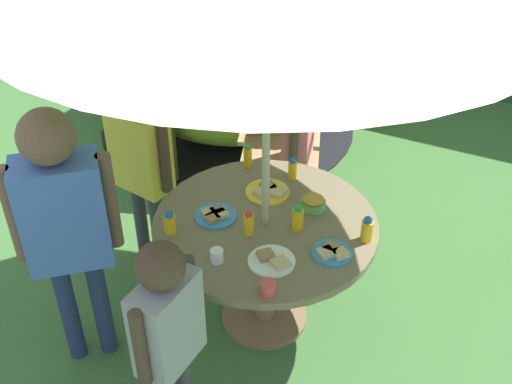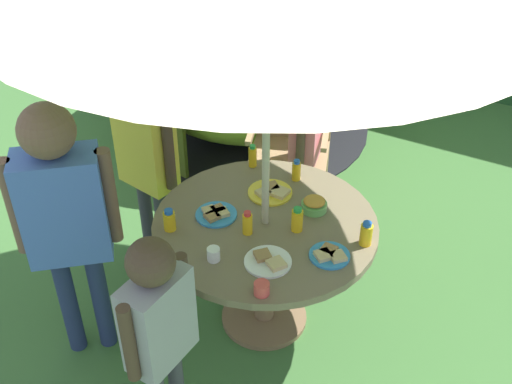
{
  "view_description": "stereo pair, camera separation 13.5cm",
  "coord_description": "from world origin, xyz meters",
  "px_view_note": "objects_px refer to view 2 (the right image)",
  "views": [
    {
      "loc": [
        1.02,
        -2.22,
        2.65
      ],
      "look_at": [
        -0.04,
        -0.01,
        0.86
      ],
      "focal_mm": 44.53,
      "sensor_mm": 36.0,
      "label": 1
    },
    {
      "loc": [
        1.14,
        -2.16,
        2.65
      ],
      "look_at": [
        -0.04,
        -0.01,
        0.86
      ],
      "focal_mm": 44.53,
      "sensor_mm": 36.0,
      "label": 2
    }
  ],
  "objects_px": {
    "juice_bottle_center_front": "(366,234)",
    "cup_far": "(262,288)",
    "plate_front_edge": "(216,214)",
    "child_in_yellow_shirt": "(146,147)",
    "juice_bottle_far_right": "(297,220)",
    "plate_mid_left": "(271,192)",
    "dome_tent": "(241,39)",
    "plate_near_left": "(268,261)",
    "snack_bowl": "(314,205)",
    "plate_far_left": "(330,255)",
    "garden_table": "(265,242)",
    "child_in_pink_shirt": "(307,128)",
    "juice_bottle_back_edge": "(247,223)",
    "juice_bottle_center_back": "(253,156)",
    "child_in_blue_shirt": "(64,207)",
    "juice_bottle_near_right": "(296,171)",
    "cup_near": "(214,254)",
    "wooden_chair": "(291,137)",
    "child_in_grey_shirt": "(158,320)",
    "juice_bottle_mid_right": "(169,220)"
  },
  "relations": [
    {
      "from": "juice_bottle_center_front",
      "to": "juice_bottle_back_edge",
      "type": "relative_size",
      "value": 1.02
    },
    {
      "from": "juice_bottle_far_right",
      "to": "garden_table",
      "type": "bearing_deg",
      "value": -172.67
    },
    {
      "from": "garden_table",
      "to": "wooden_chair",
      "type": "height_order",
      "value": "wooden_chair"
    },
    {
      "from": "plate_front_edge",
      "to": "plate_near_left",
      "type": "height_order",
      "value": "same"
    },
    {
      "from": "child_in_yellow_shirt",
      "to": "juice_bottle_back_edge",
      "type": "bearing_deg",
      "value": -8.27
    },
    {
      "from": "juice_bottle_mid_right",
      "to": "plate_mid_left",
      "type": "bearing_deg",
      "value": 59.37
    },
    {
      "from": "dome_tent",
      "to": "plate_near_left",
      "type": "relative_size",
      "value": 11.09
    },
    {
      "from": "garden_table",
      "to": "plate_front_edge",
      "type": "bearing_deg",
      "value": -162.6
    },
    {
      "from": "child_in_yellow_shirt",
      "to": "plate_mid_left",
      "type": "height_order",
      "value": "child_in_yellow_shirt"
    },
    {
      "from": "plate_front_edge",
      "to": "cup_far",
      "type": "height_order",
      "value": "cup_far"
    },
    {
      "from": "child_in_pink_shirt",
      "to": "child_in_blue_shirt",
      "type": "xyz_separation_m",
      "value": [
        -0.51,
        -1.49,
        0.21
      ]
    },
    {
      "from": "garden_table",
      "to": "juice_bottle_center_back",
      "type": "bearing_deg",
      "value": 126.18
    },
    {
      "from": "plate_front_edge",
      "to": "wooden_chair",
      "type": "bearing_deg",
      "value": 96.66
    },
    {
      "from": "juice_bottle_center_front",
      "to": "cup_far",
      "type": "height_order",
      "value": "juice_bottle_center_front"
    },
    {
      "from": "child_in_pink_shirt",
      "to": "juice_bottle_near_right",
      "type": "xyz_separation_m",
      "value": [
        0.17,
        -0.5,
        0.04
      ]
    },
    {
      "from": "child_in_blue_shirt",
      "to": "child_in_grey_shirt",
      "type": "height_order",
      "value": "child_in_blue_shirt"
    },
    {
      "from": "snack_bowl",
      "to": "plate_far_left",
      "type": "xyz_separation_m",
      "value": [
        0.21,
        -0.29,
        -0.02
      ]
    },
    {
      "from": "plate_front_edge",
      "to": "juice_bottle_back_edge",
      "type": "distance_m",
      "value": 0.21
    },
    {
      "from": "wooden_chair",
      "to": "juice_bottle_center_back",
      "type": "distance_m",
      "value": 0.69
    },
    {
      "from": "dome_tent",
      "to": "plate_near_left",
      "type": "xyz_separation_m",
      "value": [
        1.33,
        -2.05,
        -0.05
      ]
    },
    {
      "from": "wooden_chair",
      "to": "juice_bottle_near_right",
      "type": "height_order",
      "value": "wooden_chair"
    },
    {
      "from": "cup_far",
      "to": "child_in_pink_shirt",
      "type": "bearing_deg",
      "value": 107.24
    },
    {
      "from": "garden_table",
      "to": "child_in_blue_shirt",
      "type": "xyz_separation_m",
      "value": [
        -0.71,
        -0.59,
        0.36
      ]
    },
    {
      "from": "plate_mid_left",
      "to": "cup_near",
      "type": "height_order",
      "value": "cup_near"
    },
    {
      "from": "juice_bottle_center_front",
      "to": "cup_near",
      "type": "bearing_deg",
      "value": -142.16
    },
    {
      "from": "juice_bottle_back_edge",
      "to": "cup_far",
      "type": "xyz_separation_m",
      "value": [
        0.25,
        -0.33,
        -0.03
      ]
    },
    {
      "from": "child_in_yellow_shirt",
      "to": "plate_near_left",
      "type": "bearing_deg",
      "value": -12.41
    },
    {
      "from": "child_in_pink_shirt",
      "to": "plate_far_left",
      "type": "height_order",
      "value": "child_in_pink_shirt"
    },
    {
      "from": "garden_table",
      "to": "child_in_pink_shirt",
      "type": "xyz_separation_m",
      "value": [
        -0.2,
        0.9,
        0.15
      ]
    },
    {
      "from": "child_in_pink_shirt",
      "to": "juice_bottle_center_front",
      "type": "height_order",
      "value": "child_in_pink_shirt"
    },
    {
      "from": "wooden_chair",
      "to": "cup_far",
      "type": "xyz_separation_m",
      "value": [
        0.59,
        -1.49,
        0.2
      ]
    },
    {
      "from": "snack_bowl",
      "to": "juice_bottle_back_edge",
      "type": "height_order",
      "value": "juice_bottle_back_edge"
    },
    {
      "from": "plate_near_left",
      "to": "plate_far_left",
      "type": "relative_size",
      "value": 1.15
    },
    {
      "from": "dome_tent",
      "to": "child_in_blue_shirt",
      "type": "height_order",
      "value": "dome_tent"
    },
    {
      "from": "dome_tent",
      "to": "cup_far",
      "type": "height_order",
      "value": "dome_tent"
    },
    {
      "from": "child_in_grey_shirt",
      "to": "snack_bowl",
      "type": "height_order",
      "value": "child_in_grey_shirt"
    },
    {
      "from": "juice_bottle_center_front",
      "to": "child_in_pink_shirt",
      "type": "bearing_deg",
      "value": 130.04
    },
    {
      "from": "plate_near_left",
      "to": "cup_far",
      "type": "height_order",
      "value": "cup_far"
    },
    {
      "from": "cup_near",
      "to": "juice_bottle_center_front",
      "type": "bearing_deg",
      "value": 37.84
    },
    {
      "from": "snack_bowl",
      "to": "juice_bottle_center_back",
      "type": "height_order",
      "value": "juice_bottle_center_back"
    },
    {
      "from": "plate_near_left",
      "to": "cup_far",
      "type": "xyz_separation_m",
      "value": [
        0.07,
        -0.19,
        0.02
      ]
    },
    {
      "from": "child_in_blue_shirt",
      "to": "plate_front_edge",
      "type": "xyz_separation_m",
      "value": [
        0.47,
        0.52,
        -0.22
      ]
    },
    {
      "from": "child_in_yellow_shirt",
      "to": "juice_bottle_far_right",
      "type": "xyz_separation_m",
      "value": [
        0.98,
        -0.12,
        -0.05
      ]
    },
    {
      "from": "child_in_pink_shirt",
      "to": "snack_bowl",
      "type": "bearing_deg",
      "value": 15.45
    },
    {
      "from": "plate_near_left",
      "to": "juice_bottle_center_front",
      "type": "distance_m",
      "value": 0.48
    },
    {
      "from": "child_in_yellow_shirt",
      "to": "cup_far",
      "type": "bearing_deg",
      "value": -19.51
    },
    {
      "from": "dome_tent",
      "to": "child_in_blue_shirt",
      "type": "bearing_deg",
      "value": -67.81
    },
    {
      "from": "child_in_pink_shirt",
      "to": "juice_bottle_back_edge",
      "type": "height_order",
      "value": "child_in_pink_shirt"
    },
    {
      "from": "plate_near_left",
      "to": "cup_near",
      "type": "relative_size",
      "value": 3.34
    },
    {
      "from": "plate_far_left",
      "to": "juice_bottle_back_edge",
      "type": "relative_size",
      "value": 1.51
    }
  ]
}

